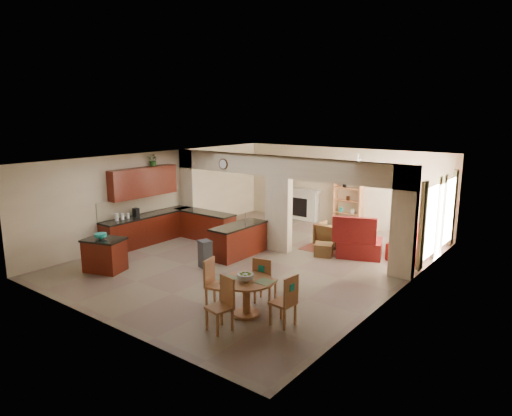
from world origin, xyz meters
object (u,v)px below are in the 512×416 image
Objects in this scene: kitchen_island at (105,255)px; armchair at (330,234)px; dining_table at (246,292)px; sofa at (415,241)px.

kitchen_island is 6.57m from armchair.
sofa is (1.29, 6.25, -0.15)m from dining_table.
armchair is (-2.28, -0.88, 0.02)m from sofa.
kitchen_island is at bearing -178.06° from dining_table.
sofa is at bearing 78.34° from dining_table.
dining_table is at bearing 101.67° from armchair.
sofa is 2.45m from armchair.
sofa is at bearing -157.74° from armchair.
armchair is (-0.99, 5.37, -0.13)m from dining_table.
kitchen_island is 8.67m from sofa.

